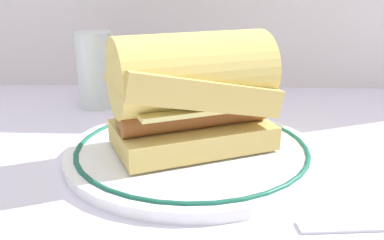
% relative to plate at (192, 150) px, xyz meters
% --- Properties ---
extents(ground_plane, '(1.50, 1.50, 0.00)m').
position_rel_plate_xyz_m(ground_plane, '(-0.02, -0.02, -0.01)').
color(ground_plane, silver).
extents(plate, '(0.29, 0.29, 0.01)m').
position_rel_plate_xyz_m(plate, '(0.00, 0.00, 0.00)').
color(plate, white).
rests_on(plate, ground_plane).
extents(sausage_sandwich, '(0.20, 0.17, 0.13)m').
position_rel_plate_xyz_m(sausage_sandwich, '(0.00, -0.00, 0.07)').
color(sausage_sandwich, '#D9B762').
rests_on(sausage_sandwich, plate).
extents(drinking_glass, '(0.06, 0.06, 0.12)m').
position_rel_plate_xyz_m(drinking_glass, '(-0.16, 0.20, 0.04)').
color(drinking_glass, silver).
rests_on(drinking_glass, ground_plane).
extents(salt_shaker, '(0.03, 0.03, 0.07)m').
position_rel_plate_xyz_m(salt_shaker, '(-0.03, 0.22, 0.03)').
color(salt_shaker, white).
rests_on(salt_shaker, ground_plane).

